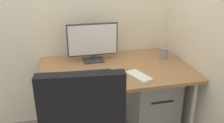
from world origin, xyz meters
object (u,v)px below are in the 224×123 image
coffee_mug (114,77)px  desk_clamp_accessory (43,90)px  keyboard (85,74)px  pen_holder (164,53)px  mouse (46,77)px  monitor (93,41)px  filing_cabinet (151,100)px  notebook (139,76)px

coffee_mug → desk_clamp_accessory: (-0.53, -0.07, -0.01)m
keyboard → pen_holder: (0.80, 0.23, 0.04)m
pen_holder → desk_clamp_accessory: pen_holder is taller
mouse → monitor: bearing=17.9°
pen_holder → coffee_mug: 0.72m
pen_holder → coffee_mug: size_ratio=1.54×
filing_cabinet → desk_clamp_accessory: 1.16m
pen_holder → notebook: 0.53m
coffee_mug → notebook: bearing=9.9°
keyboard → notebook: bearing=-18.3°
filing_cabinet → pen_holder: 0.49m
keyboard → desk_clamp_accessory: size_ratio=5.99×
filing_cabinet → desk_clamp_accessory: desk_clamp_accessory is taller
filing_cabinet → desk_clamp_accessory: size_ratio=7.98×
filing_cabinet → pen_holder: (0.13, 0.08, 0.47)m
mouse → desk_clamp_accessory: 0.27m
keyboard → mouse: mouse is taller
keyboard → coffee_mug: bearing=-40.7°
notebook → desk_clamp_accessory: (-0.75, -0.11, 0.03)m
mouse → keyboard: bearing=-20.3°
filing_cabinet → desk_clamp_accessory: bearing=-158.0°
pen_holder → coffee_mug: bearing=-146.0°
monitor → keyboard: bearing=-110.4°
filing_cabinet → mouse: size_ratio=5.89×
keyboard → mouse: bearing=177.0°
keyboard → notebook: size_ratio=2.00×
desk_clamp_accessory → keyboard: bearing=37.8°
filing_cabinet → coffee_mug: size_ratio=5.52×
notebook → desk_clamp_accessory: bearing=168.0°
mouse → notebook: size_ratio=0.45×
pen_holder → notebook: (-0.38, -0.36, -0.04)m
keyboard → coffee_mug: 0.28m
mouse → coffee_mug: 0.56m
desk_clamp_accessory → filing_cabinet: bearing=22.0°
notebook → desk_clamp_accessory: size_ratio=3.00×
monitor → notebook: monitor is taller
coffee_mug → desk_clamp_accessory: size_ratio=1.45×
monitor → pen_holder: (0.68, -0.10, -0.14)m
mouse → notebook: 0.75m
pen_holder → filing_cabinet: bearing=-150.2°
mouse → coffee_mug: size_ratio=0.94×
monitor → notebook: bearing=-56.8°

